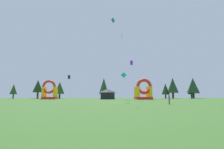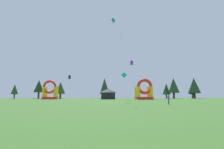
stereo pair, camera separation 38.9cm
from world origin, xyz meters
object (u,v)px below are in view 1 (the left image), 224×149
kite_black_box (69,77)px  festival_tent (107,94)px  kite_cyan_diamond (124,75)px  person_midfield (169,98)px  kite_purple_box (131,63)px  inflatable_red_slide (49,92)px  inflatable_blue_arch (143,92)px  kite_white_diamond (122,36)px  kite_teal_diamond (113,21)px

kite_black_box → festival_tent: (12.69, 9.13, -5.37)m
kite_cyan_diamond → festival_tent: 12.01m
person_midfield → festival_tent: festival_tent is taller
kite_black_box → festival_tent: kite_black_box is taller
kite_purple_box → inflatable_red_slide: size_ratio=1.61×
kite_purple_box → inflatable_blue_arch: kite_purple_box is taller
person_midfield → inflatable_red_slide: 51.63m
inflatable_red_slide → kite_white_diamond: bearing=-58.7°
kite_purple_box → inflatable_blue_arch: (6.51, 13.35, -8.05)m
kite_black_box → person_midfield: 37.21m
kite_teal_diamond → inflatable_blue_arch: 26.62m
kite_teal_diamond → inflatable_red_slide: bearing=146.1°
kite_teal_diamond → inflatable_red_slide: 35.51m
person_midfield → kite_cyan_diamond: bearing=-9.2°
inflatable_red_slide → inflatable_blue_arch: 35.04m
kite_black_box → inflatable_blue_arch: (25.42, 5.78, -4.49)m
kite_cyan_diamond → person_midfield: size_ratio=5.19×
inflatable_blue_arch → kite_cyan_diamond: bearing=-143.4°
kite_purple_box → festival_tent: size_ratio=2.26×
inflatable_blue_arch → festival_tent: size_ratio=1.45×
inflatable_blue_arch → kite_white_diamond: bearing=-109.6°
kite_black_box → festival_tent: bearing=35.7°
kite_black_box → inflatable_blue_arch: kite_black_box is taller
kite_cyan_diamond → inflatable_red_slide: 29.69m
kite_purple_box → festival_tent: bearing=110.4°
kite_cyan_diamond → festival_tent: bearing=118.5°
kite_white_diamond → kite_teal_diamond: kite_teal_diamond is taller
inflatable_red_slide → inflatable_blue_arch: inflatable_blue_arch is taller
inflatable_red_slide → kite_cyan_diamond: bearing=-23.9°
festival_tent → kite_teal_diamond: bearing=-84.3°
kite_cyan_diamond → inflatable_blue_arch: kite_cyan_diamond is taller
kite_white_diamond → inflatable_red_slide: size_ratio=1.87×
kite_teal_diamond → kite_purple_box: size_ratio=2.25×
kite_teal_diamond → person_midfield: (7.48, -26.10, -23.87)m
inflatable_red_slide → inflatable_blue_arch: (34.51, -6.06, 0.01)m
kite_teal_diamond → inflatable_red_slide: size_ratio=3.62×
inflatable_red_slide → festival_tent: inflatable_red_slide is taller
kite_white_diamond → inflatable_red_slide: 45.64m
kite_cyan_diamond → kite_black_box: (-17.65, -0.02, -0.68)m
kite_black_box → person_midfield: bearing=-54.2°
person_midfield → festival_tent: (-8.76, 38.89, 0.89)m
kite_white_diamond → inflatable_red_slide: bearing=121.3°
person_midfield → inflatable_red_slide: (-30.54, 41.60, 1.76)m
kite_white_diamond → kite_teal_diamond: 25.64m
person_midfield → kite_teal_diamond: bearing=-0.4°
kite_teal_diamond → kite_black_box: 22.77m
inflatable_blue_arch → festival_tent: inflatable_blue_arch is taller
kite_teal_diamond → kite_black_box: size_ratio=3.28×
inflatable_red_slide → inflatable_blue_arch: bearing=-10.0°
inflatable_blue_arch → inflatable_red_slide: bearing=170.0°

